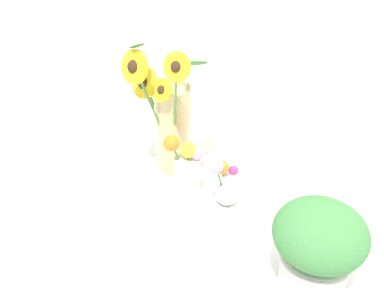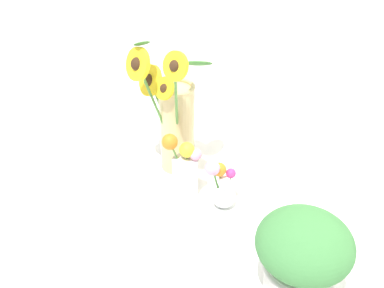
{
  "view_description": "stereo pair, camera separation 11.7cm",
  "coord_description": "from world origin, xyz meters",
  "px_view_note": "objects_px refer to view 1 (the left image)",
  "views": [
    {
      "loc": [
        0.61,
        -0.67,
        0.81
      ],
      "look_at": [
        -0.01,
        0.08,
        0.16
      ],
      "focal_mm": 42.0,
      "sensor_mm": 36.0,
      "label": 1
    },
    {
      "loc": [
        0.7,
        -0.59,
        0.81
      ],
      "look_at": [
        -0.01,
        0.08,
        0.16
      ],
      "focal_mm": 42.0,
      "sensor_mm": 36.0,
      "label": 2
    }
  ],
  "objects_px": {
    "serving_tray": "(192,189)",
    "vase_bulb_right": "(225,185)",
    "mason_jar_sunflowers": "(170,119)",
    "vase_small_center": "(186,171)",
    "potted_plant": "(318,244)"
  },
  "relations": [
    {
      "from": "serving_tray",
      "to": "mason_jar_sunflowers",
      "type": "distance_m",
      "value": 0.2
    },
    {
      "from": "vase_bulb_right",
      "to": "potted_plant",
      "type": "relative_size",
      "value": 0.7
    },
    {
      "from": "vase_bulb_right",
      "to": "potted_plant",
      "type": "xyz_separation_m",
      "value": [
        0.29,
        -0.07,
        0.03
      ]
    },
    {
      "from": "serving_tray",
      "to": "potted_plant",
      "type": "bearing_deg",
      "value": -9.83
    },
    {
      "from": "vase_small_center",
      "to": "vase_bulb_right",
      "type": "relative_size",
      "value": 1.29
    },
    {
      "from": "potted_plant",
      "to": "vase_small_center",
      "type": "bearing_deg",
      "value": 175.48
    },
    {
      "from": "serving_tray",
      "to": "potted_plant",
      "type": "distance_m",
      "value": 0.42
    },
    {
      "from": "mason_jar_sunflowers",
      "to": "vase_small_center",
      "type": "distance_m",
      "value": 0.16
    },
    {
      "from": "serving_tray",
      "to": "vase_small_center",
      "type": "bearing_deg",
      "value": -72.86
    },
    {
      "from": "serving_tray",
      "to": "vase_bulb_right",
      "type": "relative_size",
      "value": 3.61
    },
    {
      "from": "mason_jar_sunflowers",
      "to": "vase_bulb_right",
      "type": "bearing_deg",
      "value": -7.66
    },
    {
      "from": "potted_plant",
      "to": "vase_bulb_right",
      "type": "bearing_deg",
      "value": 166.57
    },
    {
      "from": "vase_small_center",
      "to": "potted_plant",
      "type": "bearing_deg",
      "value": -4.52
    },
    {
      "from": "serving_tray",
      "to": "vase_bulb_right",
      "type": "distance_m",
      "value": 0.13
    },
    {
      "from": "vase_small_center",
      "to": "potted_plant",
      "type": "height_order",
      "value": "vase_small_center"
    }
  ]
}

